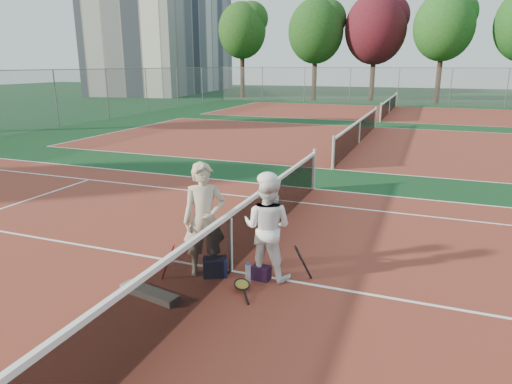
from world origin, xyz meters
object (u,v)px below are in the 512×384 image
net_main (231,242)px  sports_bag_purple (261,273)px  player_b (267,228)px  racket_spare (242,286)px  water_bottle (248,274)px  apartment_block (166,28)px  racket_black_held (299,263)px  player_a (204,220)px  sports_bag_navy (215,267)px  racket_red (171,262)px

net_main → sports_bag_purple: size_ratio=39.75×
player_b → racket_spare: bearing=74.6°
racket_spare → water_bottle: water_bottle is taller
apartment_block → racket_black_held: bearing=-56.4°
net_main → player_b: (0.61, 0.04, 0.31)m
player_a → sports_bag_purple: (0.91, 0.12, -0.80)m
racket_spare → sports_bag_navy: size_ratio=1.58×
player_a → net_main: bearing=1.0°
player_b → racket_black_held: size_ratio=2.99×
player_a → sports_bag_navy: player_a is taller
net_main → water_bottle: net_main is taller
racket_spare → water_bottle: (-0.00, 0.25, 0.08)m
net_main → player_a: bearing=-148.2°
racket_black_held → sports_bag_navy: 1.33m
player_b → water_bottle: 0.78m
sports_bag_purple → water_bottle: (-0.15, -0.19, 0.04)m
sports_bag_purple → player_a: bearing=-172.7°
racket_red → racket_black_held: size_ratio=1.04×
net_main → racket_red: bearing=-141.4°
net_main → racket_red: (-0.75, -0.60, -0.22)m
racket_black_held → apartment_block: bearing=-79.0°
apartment_block → sports_bag_navy: bearing=-57.8°
sports_bag_navy → racket_red: bearing=-148.5°
apartment_block → racket_spare: size_ratio=36.89×
racket_spare → sports_bag_navy: (-0.59, 0.29, 0.08)m
player_a → racket_red: size_ratio=3.21×
apartment_block → player_a: (27.65, -44.22, -6.58)m
net_main → racket_spare: (0.42, -0.54, -0.44)m
racket_spare → apartment_block: bearing=-1.5°
sports_bag_navy → water_bottle: 0.59m
racket_red → sports_bag_purple: racket_red is taller
player_b → water_bottle: player_b is taller
racket_red → apartment_block: bearing=100.7°
water_bottle → net_main: bearing=145.2°
net_main → player_b: size_ratio=6.67×
racket_black_held → player_a: bearing=-9.1°
apartment_block → sports_bag_purple: 53.06m
player_b → racket_black_held: bearing=-167.3°
apartment_block → sports_bag_purple: size_ratio=79.64×
player_b → racket_black_held: player_b is taller
apartment_block → player_a: size_ratio=12.00×
racket_red → racket_black_held: 1.99m
net_main → sports_bag_purple: bearing=-10.1°
apartment_block → racket_black_held: size_ratio=39.93×
player_a → player_b: (0.96, 0.26, -0.09)m
racket_black_held → sports_bag_navy: size_ratio=1.46×
sports_bag_navy → net_main: bearing=55.1°
racket_red → racket_black_held: (1.85, 0.73, -0.01)m
apartment_block → water_bottle: apartment_block is taller
apartment_block → water_bottle: (28.42, -44.29, -7.35)m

